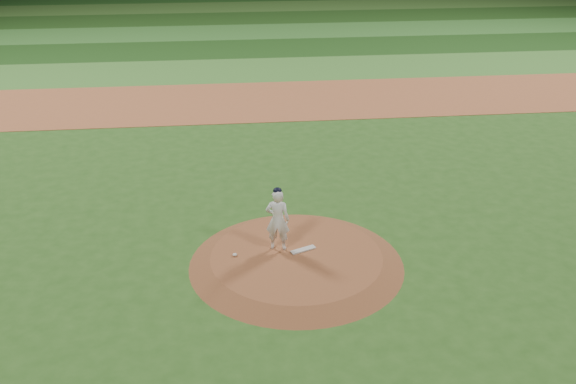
{
  "coord_description": "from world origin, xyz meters",
  "views": [
    {
      "loc": [
        -1.73,
        -13.99,
        8.75
      ],
      "look_at": [
        0.0,
        2.0,
        1.1
      ],
      "focal_mm": 40.0,
      "sensor_mm": 36.0,
      "label": 1
    }
  ],
  "objects_px": {
    "pitchers_mound": "(296,260)",
    "pitching_rubber": "(303,250)",
    "pitcher_on_mound": "(278,219)",
    "rosin_bag": "(235,255)"
  },
  "relations": [
    {
      "from": "pitchers_mound",
      "to": "rosin_bag",
      "type": "distance_m",
      "value": 1.58
    },
    {
      "from": "pitchers_mound",
      "to": "pitcher_on_mound",
      "type": "xyz_separation_m",
      "value": [
        -0.44,
        0.4,
        0.98
      ]
    },
    {
      "from": "pitchers_mound",
      "to": "rosin_bag",
      "type": "xyz_separation_m",
      "value": [
        -1.57,
        0.15,
        0.16
      ]
    },
    {
      "from": "pitchers_mound",
      "to": "pitching_rubber",
      "type": "height_order",
      "value": "pitching_rubber"
    },
    {
      "from": "pitching_rubber",
      "to": "rosin_bag",
      "type": "relative_size",
      "value": 5.68
    },
    {
      "from": "pitching_rubber",
      "to": "pitcher_on_mound",
      "type": "bearing_deg",
      "value": 142.31
    },
    {
      "from": "pitching_rubber",
      "to": "pitcher_on_mound",
      "type": "height_order",
      "value": "pitcher_on_mound"
    },
    {
      "from": "pitchers_mound",
      "to": "pitching_rubber",
      "type": "relative_size",
      "value": 8.05
    },
    {
      "from": "rosin_bag",
      "to": "pitcher_on_mound",
      "type": "xyz_separation_m",
      "value": [
        1.13,
        0.25,
        0.82
      ]
    },
    {
      "from": "pitchers_mound",
      "to": "rosin_bag",
      "type": "relative_size",
      "value": 45.79
    }
  ]
}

